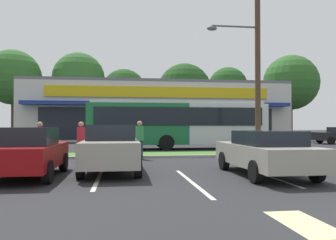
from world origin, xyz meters
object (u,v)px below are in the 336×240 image
(car_1, at_px, (265,152))
(pedestrian_far, at_px, (140,140))
(car_0, at_px, (111,148))
(car_3, at_px, (26,152))
(pedestrian_mid, at_px, (81,142))
(bus_stop_bench, at_px, (103,149))
(city_bus, at_px, (177,123))
(pedestrian_near_bench, at_px, (40,142))
(utility_pole, at_px, (255,60))

(car_1, bearing_deg, pedestrian_far, 31.89)
(car_0, relative_size, car_3, 1.05)
(car_1, relative_size, pedestrian_far, 2.62)
(pedestrian_mid, height_order, pedestrian_far, pedestrian_far)
(bus_stop_bench, xyz_separation_m, car_3, (-2.04, -5.10, 0.27))
(city_bus, distance_m, pedestrian_mid, 9.63)
(pedestrian_mid, bearing_deg, pedestrian_near_bench, 91.35)
(bus_stop_bench, bearing_deg, utility_pole, -165.43)
(utility_pole, height_order, pedestrian_near_bench, utility_pole)
(car_3, bearing_deg, pedestrian_near_bench, 7.68)
(city_bus, relative_size, car_3, 2.91)
(bus_stop_bench, distance_m, pedestrian_mid, 1.22)
(utility_pole, distance_m, bus_stop_bench, 9.64)
(car_1, distance_m, pedestrian_near_bench, 9.37)
(city_bus, height_order, pedestrian_far, city_bus)
(car_1, bearing_deg, pedestrian_near_bench, 58.45)
(bus_stop_bench, relative_size, car_1, 0.34)
(city_bus, distance_m, car_0, 12.10)
(car_0, bearing_deg, utility_pole, 129.57)
(pedestrian_near_bench, xyz_separation_m, pedestrian_mid, (1.72, -0.03, 0.00))
(city_bus, bearing_deg, car_3, -118.61)
(utility_pole, xyz_separation_m, pedestrian_far, (-6.46, -1.81, -4.32))
(car_0, height_order, pedestrian_far, pedestrian_far)
(bus_stop_bench, height_order, car_0, car_0)
(pedestrian_near_bench, distance_m, pedestrian_mid, 1.72)
(car_0, xyz_separation_m, pedestrian_mid, (-1.39, 3.48, 0.07))
(bus_stop_bench, relative_size, car_3, 0.39)
(pedestrian_mid, bearing_deg, pedestrian_far, -65.80)
(car_1, bearing_deg, pedestrian_mid, 52.13)
(pedestrian_near_bench, bearing_deg, car_3, -64.33)
(utility_pole, distance_m, pedestrian_near_bench, 11.95)
(bus_stop_bench, bearing_deg, pedestrian_far, -169.74)
(bus_stop_bench, bearing_deg, city_bus, -122.80)
(city_bus, relative_size, pedestrian_near_bench, 6.87)
(car_0, xyz_separation_m, pedestrian_near_bench, (-3.12, 3.52, 0.06))
(utility_pole, relative_size, pedestrian_far, 5.40)
(car_0, distance_m, pedestrian_mid, 3.75)
(pedestrian_near_bench, bearing_deg, pedestrian_mid, 16.84)
(car_0, bearing_deg, pedestrian_far, 165.15)
(car_0, bearing_deg, pedestrian_near_bench, -138.46)
(car_3, bearing_deg, city_bus, -28.48)
(utility_pole, relative_size, city_bus, 0.81)
(car_0, xyz_separation_m, pedestrian_far, (1.20, 4.51, 0.09))
(car_1, xyz_separation_m, pedestrian_near_bench, (-7.98, 4.90, 0.14))
(car_1, bearing_deg, utility_pole, -19.88)
(bus_stop_bench, height_order, car_1, car_1)
(city_bus, distance_m, bus_stop_bench, 8.57)
(bus_stop_bench, bearing_deg, car_0, 96.54)
(car_1, height_order, pedestrian_mid, pedestrian_mid)
(pedestrian_far, bearing_deg, utility_pole, 42.45)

